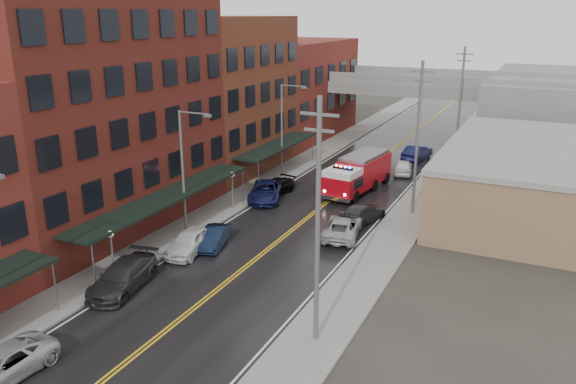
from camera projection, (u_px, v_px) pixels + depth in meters
The scene contains 31 objects.
road at pixel (304, 220), 43.41m from camera, with size 11.00×160.00×0.02m, color black.
sidewalk_left at pixel (224, 206), 46.37m from camera, with size 3.00×160.00×0.15m, color slate.
sidewalk_right at pixel (397, 235), 40.42m from camera, with size 3.00×160.00×0.15m, color slate.
curb_left at pixel (241, 209), 45.70m from camera, with size 0.30×160.00×0.15m, color gray.
curb_right at pixel (375, 231), 41.09m from camera, with size 0.30×160.00×0.15m, color gray.
brick_building_b at pixel (96, 106), 40.05m from camera, with size 9.00×20.00×18.00m, color #5E2018.
brick_building_c at pixel (225, 95), 55.57m from camera, with size 9.00×15.00×15.00m, color #5A291B.
brick_building_far at pixel (298, 90), 71.08m from camera, with size 9.00×20.00×12.00m, color maroon.
tan_building at pixel (538, 181), 44.74m from camera, with size 14.00×22.00×5.00m, color #866248.
right_far_block at pixel (568, 109), 69.28m from camera, with size 18.00×30.00×8.00m, color slate.
awning_1 at pixel (168, 197), 39.53m from camera, with size 2.60×18.00×3.09m.
awning_2 at pixel (278, 146), 54.58m from camera, with size 2.60×13.00×3.09m.
globe_lamp_1 at pixel (111, 243), 33.27m from camera, with size 0.44×0.44×3.12m.
globe_lamp_2 at pixel (232, 182), 45.31m from camera, with size 0.44×0.44×3.12m.
street_lamp_1 at pixel (185, 165), 39.33m from camera, with size 2.64×0.22×9.00m.
street_lamp_2 at pixel (284, 125), 53.10m from camera, with size 2.64×0.22×9.00m.
utility_pole_0 at pixel (318, 221), 25.65m from camera, with size 1.80×0.24×12.00m.
utility_pole_1 at pixel (418, 137), 42.85m from camera, with size 1.80×0.24×12.00m.
utility_pole_2 at pixel (460, 101), 60.06m from camera, with size 1.80×0.24×12.00m.
overpass at pixel (409, 92), 69.11m from camera, with size 40.00×10.00×7.50m.
fire_truck at pixel (357, 173), 49.93m from camera, with size 4.36×9.09×3.22m.
parked_car_left_2 at pixel (0, 366), 24.46m from camera, with size 2.30×4.98×1.38m, color #A8ABB0.
parked_car_left_3 at pixel (123, 276), 32.49m from camera, with size 2.25×5.53×1.60m, color #262629.
parked_car_left_4 at pixel (190, 241), 37.43m from camera, with size 1.89×4.69×1.60m, color silver.
parked_car_left_5 at pixel (214, 237), 38.49m from camera, with size 1.40×4.01×1.32m, color black.
parked_car_left_6 at pixel (266, 191), 47.97m from camera, with size 2.58×5.60×1.56m, color #121846.
parked_car_left_7 at pixel (274, 187), 49.38m from camera, with size 1.86×4.58×1.33m, color black.
parked_car_right_0 at pixel (342, 227), 40.11m from camera, with size 2.42×5.25×1.46m, color #9EA2A6.
parked_car_right_1 at pixel (362, 213), 42.99m from camera, with size 1.98×4.88×1.42m, color #27272A.
parked_car_right_2 at pixel (403, 167), 55.67m from camera, with size 1.71×4.25×1.45m, color silver.
parked_car_right_3 at pixel (417, 153), 60.80m from camera, with size 1.77×5.08×1.67m, color #0E1134.
Camera 1 is at (16.24, -7.28, 15.42)m, focal length 35.00 mm.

